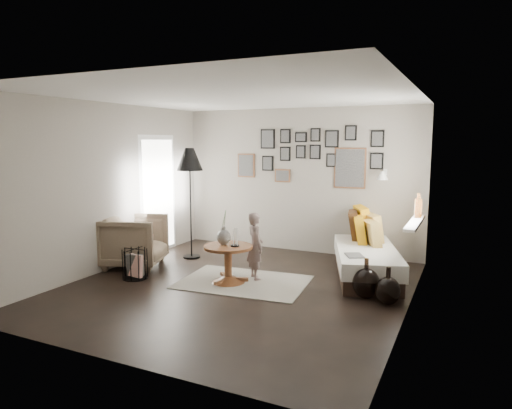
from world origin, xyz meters
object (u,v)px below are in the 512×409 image
at_px(demijohn_large, 366,283).
at_px(child, 255,246).
at_px(armchair, 135,241).
at_px(daybed, 368,256).
at_px(magazine_basket, 135,264).
at_px(pedestal_table, 228,266).
at_px(floor_lamp, 190,163).
at_px(demijohn_small, 388,291).
at_px(vase, 224,234).

xyz_separation_m(demijohn_large, child, (-1.64, 0.14, 0.29)).
distance_m(armchair, demijohn_large, 3.71).
bearing_deg(daybed, magazine_basket, -170.32).
relative_size(pedestal_table, daybed, 0.33).
relative_size(pedestal_table, magazine_basket, 1.58).
bearing_deg(armchair, floor_lamp, -51.72).
height_order(pedestal_table, magazine_basket, pedestal_table).
xyz_separation_m(pedestal_table, armchair, (-1.79, 0.13, 0.16)).
distance_m(armchair, floor_lamp, 1.57).
xyz_separation_m(pedestal_table, floor_lamp, (-1.27, 0.98, 1.38)).
distance_m(pedestal_table, daybed, 2.11).
distance_m(floor_lamp, demijohn_small, 3.87).
distance_m(armchair, child, 2.07).
xyz_separation_m(vase, armchair, (-1.71, 0.11, -0.28)).
height_order(vase, daybed, vase).
bearing_deg(daybed, vase, -164.29).
distance_m(floor_lamp, demijohn_large, 3.57).
xyz_separation_m(vase, magazine_basket, (-1.27, -0.42, -0.48)).
bearing_deg(daybed, armchair, 179.18).
relative_size(demijohn_small, child, 0.48).
height_order(daybed, magazine_basket, daybed).
height_order(daybed, demijohn_small, daybed).
bearing_deg(daybed, child, -166.36).
distance_m(armchair, magazine_basket, 0.71).
height_order(daybed, armchair, daybed).
relative_size(vase, magazine_basket, 1.13).
relative_size(floor_lamp, child, 1.91).
bearing_deg(demijohn_large, magazine_basket, -169.78).
relative_size(daybed, armchair, 2.31).
xyz_separation_m(demijohn_small, child, (-1.94, 0.26, 0.32)).
bearing_deg(armchair, vase, -113.69).
bearing_deg(demijohn_small, child, 172.43).
height_order(armchair, floor_lamp, floor_lamp).
bearing_deg(floor_lamp, armchair, -121.71).
height_order(armchair, magazine_basket, armchair).
xyz_separation_m(floor_lamp, child, (1.54, -0.65, -1.14)).
bearing_deg(magazine_basket, child, 24.13).
xyz_separation_m(daybed, armchair, (-3.51, -1.10, 0.11)).
distance_m(vase, demijohn_large, 2.06).
relative_size(armchair, child, 0.92).
xyz_separation_m(vase, daybed, (1.80, 1.21, -0.40)).
height_order(vase, child, vase).
xyz_separation_m(demijohn_large, demijohn_small, (0.29, -0.12, -0.02)).
xyz_separation_m(pedestal_table, demijohn_large, (1.91, 0.19, -0.05)).
relative_size(daybed, demijohn_large, 4.01).
bearing_deg(armchair, demijohn_large, -109.03).
height_order(magazine_basket, child, child).
bearing_deg(daybed, demijohn_small, -85.32).
bearing_deg(magazine_basket, demijohn_large, 10.22).
height_order(pedestal_table, child, child).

